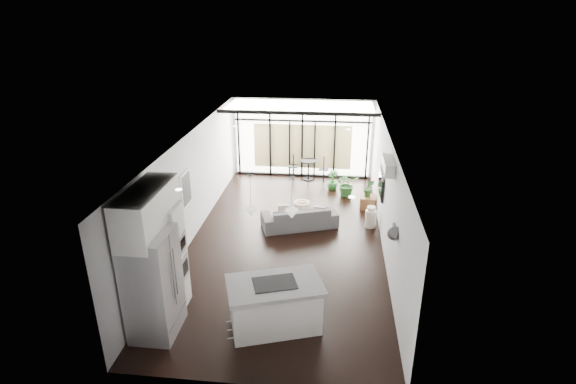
% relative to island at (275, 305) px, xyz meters
% --- Properties ---
extents(floor, '(5.00, 10.00, 0.00)m').
position_rel_island_xyz_m(floor, '(-0.17, 3.49, -0.48)').
color(floor, black).
rests_on(floor, ground).
extents(ceiling, '(5.00, 10.00, 0.00)m').
position_rel_island_xyz_m(ceiling, '(-0.17, 3.49, 2.32)').
color(ceiling, white).
rests_on(ceiling, ground).
extents(wall_left, '(0.02, 10.00, 2.80)m').
position_rel_island_xyz_m(wall_left, '(-2.67, 3.49, 0.92)').
color(wall_left, silver).
rests_on(wall_left, ground).
extents(wall_right, '(0.02, 10.00, 2.80)m').
position_rel_island_xyz_m(wall_right, '(2.33, 3.49, 0.92)').
color(wall_right, silver).
rests_on(wall_right, ground).
extents(wall_back, '(5.00, 0.02, 2.80)m').
position_rel_island_xyz_m(wall_back, '(-0.17, 8.49, 0.92)').
color(wall_back, silver).
rests_on(wall_back, ground).
extents(wall_front, '(5.00, 0.02, 2.80)m').
position_rel_island_xyz_m(wall_front, '(-0.17, -1.51, 0.92)').
color(wall_front, silver).
rests_on(wall_front, ground).
extents(glazing, '(5.00, 0.20, 2.80)m').
position_rel_island_xyz_m(glazing, '(-0.17, 8.37, 0.92)').
color(glazing, black).
rests_on(glazing, ground).
extents(skylight, '(4.70, 1.90, 0.06)m').
position_rel_island_xyz_m(skylight, '(-0.17, 7.49, 2.29)').
color(skylight, white).
rests_on(skylight, ceiling).
extents(neighbour_building, '(3.50, 0.02, 1.60)m').
position_rel_island_xyz_m(neighbour_building, '(-0.17, 8.44, 0.62)').
color(neighbour_building, beige).
rests_on(neighbour_building, ground).
extents(island, '(2.02, 1.56, 0.97)m').
position_rel_island_xyz_m(island, '(0.00, 0.00, 0.00)').
color(island, white).
rests_on(island, floor).
extents(cooktop, '(0.93, 0.76, 0.01)m').
position_rel_island_xyz_m(cooktop, '(0.00, 0.00, 0.49)').
color(cooktop, black).
rests_on(cooktop, island).
extents(fridge, '(0.81, 1.01, 2.08)m').
position_rel_island_xyz_m(fridge, '(-2.20, -0.36, 0.56)').
color(fridge, '#A7A7AC').
rests_on(fridge, floor).
extents(appliance_column, '(0.58, 0.61, 2.25)m').
position_rel_island_xyz_m(appliance_column, '(-2.19, 0.44, 0.64)').
color(appliance_column, white).
rests_on(appliance_column, floor).
extents(upper_cabinets, '(0.62, 1.75, 0.86)m').
position_rel_island_xyz_m(upper_cabinets, '(-2.29, -0.01, 1.87)').
color(upper_cabinets, white).
rests_on(upper_cabinets, wall_left).
extents(pendant_left, '(0.26, 0.26, 0.18)m').
position_rel_island_xyz_m(pendant_left, '(-0.57, 0.84, 1.54)').
color(pendant_left, white).
rests_on(pendant_left, ceiling).
extents(pendant_right, '(0.26, 0.26, 0.18)m').
position_rel_island_xyz_m(pendant_right, '(0.23, 0.84, 1.54)').
color(pendant_right, white).
rests_on(pendant_right, ceiling).
extents(sofa, '(2.17, 1.26, 0.82)m').
position_rel_island_xyz_m(sofa, '(0.10, 4.30, -0.08)').
color(sofa, '#4E4D50').
rests_on(sofa, floor).
extents(console_bench, '(1.29, 0.60, 0.40)m').
position_rel_island_xyz_m(console_bench, '(-0.20, 4.02, -0.28)').
color(console_bench, brown).
rests_on(console_bench, floor).
extents(pouf, '(0.57, 0.57, 0.40)m').
position_rel_island_xyz_m(pouf, '(0.10, 5.11, -0.29)').
color(pouf, beige).
rests_on(pouf, floor).
extents(crate, '(0.51, 0.51, 0.37)m').
position_rel_island_xyz_m(crate, '(2.08, 5.81, -0.30)').
color(crate, brown).
rests_on(crate, floor).
extents(plant_tall, '(0.91, 0.96, 0.62)m').
position_rel_island_xyz_m(plant_tall, '(1.45, 6.70, -0.17)').
color(plant_tall, '#275F28').
rests_on(plant_tall, floor).
extents(plant_med, '(0.65, 0.79, 0.39)m').
position_rel_island_xyz_m(plant_med, '(0.97, 7.16, -0.29)').
color(plant_med, '#275F28').
rests_on(plant_med, floor).
extents(plant_crate, '(0.33, 0.58, 0.25)m').
position_rel_island_xyz_m(plant_crate, '(2.08, 5.81, 0.01)').
color(plant_crate, '#275F28').
rests_on(plant_crate, crate).
extents(milk_can, '(0.35, 0.35, 0.62)m').
position_rel_island_xyz_m(milk_can, '(2.08, 4.51, -0.18)').
color(milk_can, beige).
rests_on(milk_can, floor).
extents(bistro_set, '(1.61, 0.84, 0.74)m').
position_rel_island_xyz_m(bistro_set, '(0.09, 8.05, -0.12)').
color(bistro_set, black).
rests_on(bistro_set, floor).
extents(tv, '(0.05, 1.10, 0.65)m').
position_rel_island_xyz_m(tv, '(2.29, 4.49, 0.82)').
color(tv, black).
rests_on(tv, wall_right).
extents(ac_unit, '(0.22, 0.90, 0.30)m').
position_rel_island_xyz_m(ac_unit, '(2.21, 2.69, 1.97)').
color(ac_unit, white).
rests_on(ac_unit, wall_right).
extents(framed_art, '(0.04, 0.70, 0.90)m').
position_rel_island_xyz_m(framed_art, '(-2.64, 2.99, 1.07)').
color(framed_art, black).
rests_on(framed_art, wall_left).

